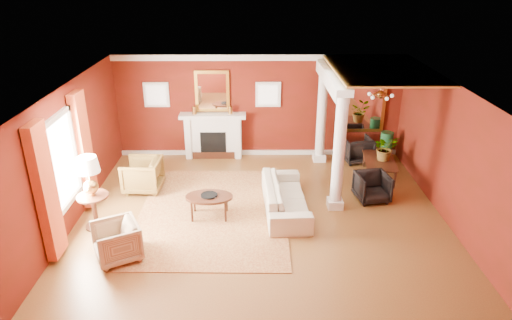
{
  "coord_description": "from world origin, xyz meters",
  "views": [
    {
      "loc": [
        -0.18,
        -8.86,
        5.17
      ],
      "look_at": [
        -0.11,
        0.39,
        1.15
      ],
      "focal_mm": 32.0,
      "sensor_mm": 36.0,
      "label": 1
    }
  ],
  "objects_px": {
    "coffee_table": "(209,198)",
    "dining_table": "(380,164)",
    "sofa": "(286,192)",
    "armchair_stripe": "(116,240)",
    "side_table": "(90,180)",
    "armchair_leopard": "(142,173)"
  },
  "relations": [
    {
      "from": "sofa",
      "to": "side_table",
      "type": "bearing_deg",
      "value": 96.71
    },
    {
      "from": "armchair_leopard",
      "to": "dining_table",
      "type": "xyz_separation_m",
      "value": [
        6.0,
        0.69,
        -0.06
      ]
    },
    {
      "from": "coffee_table",
      "to": "dining_table",
      "type": "bearing_deg",
      "value": 25.2
    },
    {
      "from": "sofa",
      "to": "armchair_stripe",
      "type": "bearing_deg",
      "value": 115.97
    },
    {
      "from": "armchair_stripe",
      "to": "coffee_table",
      "type": "height_order",
      "value": "armchair_stripe"
    },
    {
      "from": "armchair_leopard",
      "to": "dining_table",
      "type": "height_order",
      "value": "armchair_leopard"
    },
    {
      "from": "dining_table",
      "to": "sofa",
      "type": "bearing_deg",
      "value": 131.33
    },
    {
      "from": "armchair_leopard",
      "to": "armchair_stripe",
      "type": "bearing_deg",
      "value": 5.6
    },
    {
      "from": "side_table",
      "to": "armchair_leopard",
      "type": "bearing_deg",
      "value": 69.88
    },
    {
      "from": "sofa",
      "to": "dining_table",
      "type": "xyz_separation_m",
      "value": [
        2.57,
        1.72,
        -0.07
      ]
    },
    {
      "from": "armchair_leopard",
      "to": "side_table",
      "type": "distance_m",
      "value": 1.93
    },
    {
      "from": "sofa",
      "to": "armchair_stripe",
      "type": "height_order",
      "value": "sofa"
    },
    {
      "from": "armchair_stripe",
      "to": "side_table",
      "type": "height_order",
      "value": "side_table"
    },
    {
      "from": "sofa",
      "to": "armchair_stripe",
      "type": "distance_m",
      "value": 3.75
    },
    {
      "from": "side_table",
      "to": "dining_table",
      "type": "relative_size",
      "value": 1.16
    },
    {
      "from": "armchair_stripe",
      "to": "side_table",
      "type": "xyz_separation_m",
      "value": [
        -0.76,
        1.13,
        0.69
      ]
    },
    {
      "from": "side_table",
      "to": "dining_table",
      "type": "xyz_separation_m",
      "value": [
        6.62,
        2.4,
        -0.71
      ]
    },
    {
      "from": "coffee_table",
      "to": "dining_table",
      "type": "xyz_separation_m",
      "value": [
        4.25,
        2.0,
        -0.09
      ]
    },
    {
      "from": "armchair_stripe",
      "to": "dining_table",
      "type": "height_order",
      "value": "armchair_stripe"
    },
    {
      "from": "armchair_leopard",
      "to": "dining_table",
      "type": "relative_size",
      "value": 0.65
    },
    {
      "from": "armchair_leopard",
      "to": "armchair_stripe",
      "type": "distance_m",
      "value": 2.83
    },
    {
      "from": "side_table",
      "to": "coffee_table",
      "type": "bearing_deg",
      "value": 9.42
    }
  ]
}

